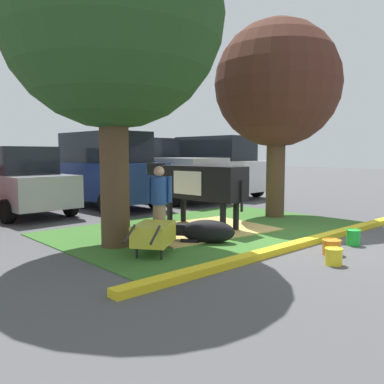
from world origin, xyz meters
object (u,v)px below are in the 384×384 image
Objects in this scene: bucket_orange at (332,247)px; suv_black at (105,170)px; person_handler at (159,202)px; pickup_truck_black at (161,172)px; calf_lying at (206,232)px; bucket_green at (353,237)px; suv_dark_grey at (215,166)px; hatchback_white at (19,181)px; bucket_yellow at (334,256)px; shade_tree_right at (277,85)px; shade_tree_left at (112,16)px; wheelbarrow at (154,234)px; cow_holstein at (198,183)px.

suv_black is (0.31, 8.46, 1.12)m from bucket_orange.
pickup_truck_black reaches higher than person_handler.
pickup_truck_black reaches higher than calf_lying.
bucket_green is at bearing -102.73° from pickup_truck_black.
suv_black and suv_dark_grey have the same top height.
bucket_green is at bearing -46.26° from calf_lying.
hatchback_white is 0.82× the size of pickup_truck_black.
suv_dark_grey is at bearing 54.88° from bucket_yellow.
suv_dark_grey is at bearing -7.98° from pickup_truck_black.
suv_dark_grey is (4.57, 8.33, 1.10)m from bucket_green.
shade_tree_right reaches higher than pickup_truck_black.
calf_lying is 0.28× the size of hatchback_white.
suv_black is at bearing -7.76° from hatchback_white.
hatchback_white is (-1.83, 9.19, 0.84)m from bucket_yellow.
shade_tree_left is 6.32m from bucket_green.
bucket_yellow is (1.14, -3.20, -0.70)m from person_handler.
bucket_orange is at bearing 31.27° from bucket_yellow.
wheelbarrow is 4.25× the size of bucket_orange.
pickup_truck_black is at bearing 77.27° from bucket_green.
bucket_green is (3.56, -3.09, -4.20)m from shade_tree_left.
bucket_orange is 10.16m from suv_dark_grey.
cow_holstein is at bearing -93.20° from suv_black.
pickup_truck_black reaches higher than bucket_green.
shade_tree_right is 5.63m from bucket_orange.
shade_tree_left is 1.18× the size of shade_tree_right.
shade_tree_right reaches higher than wheelbarrow.
suv_dark_grey is (8.00, -0.42, 0.29)m from hatchback_white.
bucket_yellow is 9.41m from hatchback_white.
wheelbarrow is 0.32× the size of hatchback_white.
cow_holstein reaches higher than bucket_green.
shade_tree_right is at bearing 60.63° from bucket_green.
wheelbarrow is at bearing -133.33° from person_handler.
pickup_truck_black reaches higher than bucket_orange.
suv_black is (2.03, 5.62, 0.43)m from person_handler.
wheelbarrow is 6.73m from hatchback_white.
hatchback_white is 0.96× the size of suv_dark_grey.
shade_tree_left is 6.60m from hatchback_white.
shade_tree_right is at bearing 47.01° from bucket_yellow.
bucket_yellow is at bearing -70.47° from person_handler.
hatchback_white reaches higher than cow_holstein.
shade_tree_left is 6.76m from suv_black.
shade_tree_left reaches higher than bucket_yellow.
bucket_green is (-1.81, -3.21, -3.56)m from shade_tree_right.
wheelbarrow reaches higher than bucket_orange.
shade_tree_right is at bearing -5.27° from cow_holstein.
person_handler reaches higher than calf_lying.
bucket_yellow reaches higher than bucket_orange.
person_handler is 0.34× the size of suv_dark_grey.
wheelbarrow is 0.31× the size of suv_black.
bucket_orange is 0.08× the size of hatchback_white.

